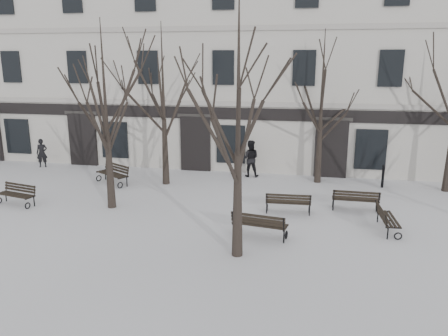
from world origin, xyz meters
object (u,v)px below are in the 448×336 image
(bench_3, at_px, (113,173))
(bench_4, at_px, (356,199))
(bench_1, at_px, (288,202))
(bench_5, at_px, (386,218))
(bench_2, at_px, (259,224))
(tree_1, at_px, (105,93))
(tree_2, at_px, (238,97))
(bench_0, at_px, (17,194))

(bench_3, relative_size, bench_4, 1.09)
(bench_1, distance_m, bench_5, 3.60)
(bench_4, bearing_deg, bench_2, 46.08)
(bench_2, distance_m, bench_4, 4.81)
(bench_2, bearing_deg, bench_1, -98.01)
(tree_1, bearing_deg, tree_2, -30.79)
(tree_1, distance_m, bench_5, 11.25)
(bench_2, distance_m, bench_3, 9.23)
(bench_2, relative_size, bench_3, 0.98)
(bench_0, distance_m, bench_5, 14.41)
(tree_2, bearing_deg, bench_2, 70.63)
(bench_3, bearing_deg, bench_5, 14.04)
(bench_1, height_order, bench_4, bench_4)
(bench_4, distance_m, bench_5, 2.07)
(tree_1, xyz_separation_m, bench_4, (9.60, 1.44, -4.08))
(bench_0, height_order, bench_1, bench_1)
(tree_2, xyz_separation_m, bench_2, (0.50, 1.43, -4.30))
(tree_1, relative_size, bench_4, 4.08)
(tree_1, height_order, bench_1, tree_1)
(tree_2, relative_size, bench_2, 4.02)
(tree_1, relative_size, bench_2, 3.83)
(tree_2, xyz_separation_m, bench_0, (-9.65, 2.96, -4.34))
(bench_1, relative_size, bench_3, 0.90)
(bench_1, relative_size, bench_5, 1.02)
(tree_2, relative_size, bench_3, 3.95)
(bench_3, height_order, bench_4, bench_3)
(bench_2, relative_size, bench_5, 1.12)
(bench_0, distance_m, bench_2, 10.27)
(tree_1, relative_size, tree_2, 0.95)
(bench_2, height_order, bench_3, bench_3)
(bench_0, bearing_deg, tree_1, 19.15)
(tree_2, bearing_deg, bench_4, 51.17)
(bench_1, distance_m, bench_4, 2.71)
(tree_1, height_order, bench_5, tree_1)
(bench_2, relative_size, bench_4, 1.07)
(bench_0, xyz_separation_m, bench_1, (10.97, 1.06, 0.01))
(bench_3, bearing_deg, tree_1, -35.00)
(tree_2, distance_m, bench_0, 10.99)
(bench_0, xyz_separation_m, bench_4, (13.55, 1.88, 0.02))
(bench_1, distance_m, bench_3, 8.84)
(tree_1, height_order, bench_3, tree_1)
(tree_2, distance_m, bench_4, 7.57)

